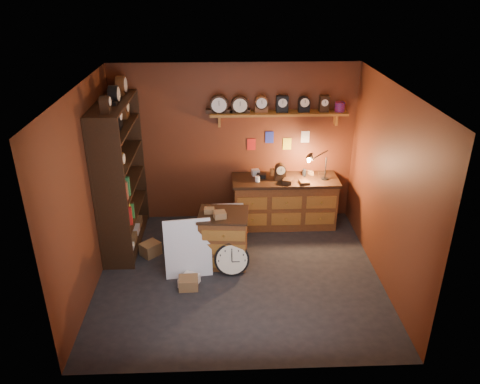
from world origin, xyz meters
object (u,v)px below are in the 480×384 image
at_px(big_round_clock, 232,259).
at_px(low_cabinet, 224,236).
at_px(workbench, 284,199).
at_px(shelving_unit, 118,170).

bearing_deg(big_round_clock, low_cabinet, 110.01).
relative_size(low_cabinet, big_round_clock, 1.80).
xyz_separation_m(workbench, low_cabinet, (-1.04, -1.14, -0.03)).
bearing_deg(low_cabinet, big_round_clock, -64.97).
relative_size(workbench, big_round_clock, 3.50).
bearing_deg(workbench, low_cabinet, -132.40).
xyz_separation_m(shelving_unit, low_cabinet, (1.58, -0.65, -0.81)).
bearing_deg(low_cabinet, shelving_unit, 162.68).
distance_m(low_cabinet, big_round_clock, 0.38).
bearing_deg(shelving_unit, workbench, 10.68).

